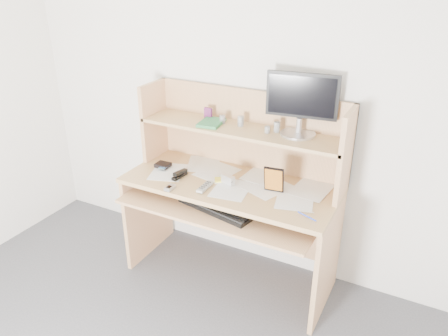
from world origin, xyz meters
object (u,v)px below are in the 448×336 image
at_px(desk, 235,185).
at_px(monitor, 301,102).
at_px(keyboard, 218,206).
at_px(tv_remote, 205,187).
at_px(game_case, 274,180).

xyz_separation_m(desk, monitor, (0.37, 0.14, 0.59)).
height_order(keyboard, monitor, monitor).
relative_size(tv_remote, monitor, 0.35).
distance_m(keyboard, monitor, 0.82).
xyz_separation_m(tv_remote, monitor, (0.47, 0.37, 0.52)).
relative_size(desk, tv_remote, 8.94).
distance_m(game_case, monitor, 0.50).
height_order(keyboard, tv_remote, tv_remote).
xyz_separation_m(tv_remote, game_case, (0.41, 0.15, 0.08)).
relative_size(keyboard, monitor, 1.21).
relative_size(desk, keyboard, 2.62).
height_order(game_case, monitor, monitor).
relative_size(desk, game_case, 8.11).
bearing_deg(desk, monitor, 20.91).
bearing_deg(game_case, desk, 158.26).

